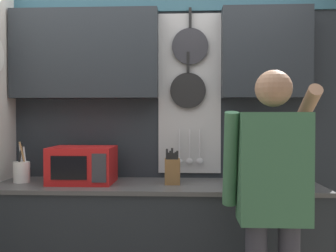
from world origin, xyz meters
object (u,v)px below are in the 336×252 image
Objects in this scene: knife_block at (172,171)px; person at (272,191)px; utensil_crock at (22,171)px; microwave at (83,165)px.

person is at bearing -47.60° from knife_block.
utensil_crock is 0.18× the size of person.
person reaches higher than knife_block.
person is (0.58, -0.63, -0.02)m from knife_block.
person reaches higher than microwave.
knife_block is at bearing 0.03° from microwave.
microwave is at bearing -0.24° from utensil_crock.
knife_block is (0.66, 0.00, -0.04)m from microwave.
knife_block is 0.86m from person.
utensil_crock is at bearing 159.53° from person.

